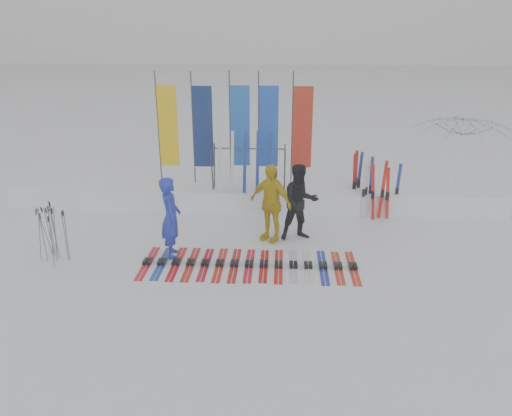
# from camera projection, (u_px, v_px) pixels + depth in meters

# --- Properties ---
(ground) EXTENTS (120.00, 120.00, 0.00)m
(ground) POSITION_uv_depth(u_px,v_px,m) (242.00, 279.00, 10.38)
(ground) COLOR white
(ground) RESTS_ON ground
(snow_bank) EXTENTS (14.00, 1.60, 0.60)m
(snow_bank) POSITION_uv_depth(u_px,v_px,m) (255.00, 195.00, 14.59)
(snow_bank) COLOR white
(snow_bank) RESTS_ON ground
(person_blue) EXTENTS (0.60, 0.77, 1.87)m
(person_blue) POSITION_uv_depth(u_px,v_px,m) (171.00, 218.00, 11.13)
(person_blue) COLOR #1D2CAB
(person_blue) RESTS_ON ground
(person_black) EXTENTS (1.08, 0.95, 1.89)m
(person_black) POSITION_uv_depth(u_px,v_px,m) (300.00, 203.00, 12.05)
(person_black) COLOR black
(person_black) RESTS_ON ground
(person_yellow) EXTENTS (1.20, 0.98, 1.91)m
(person_yellow) POSITION_uv_depth(u_px,v_px,m) (271.00, 203.00, 11.98)
(person_yellow) COLOR gold
(person_yellow) RESTS_ON ground
(tent_canopy) EXTENTS (3.14, 3.20, 2.66)m
(tent_canopy) POSITION_uv_depth(u_px,v_px,m) (460.00, 160.00, 14.30)
(tent_canopy) COLOR white
(tent_canopy) RESTS_ON ground
(ski_row) EXTENTS (4.69, 1.68, 0.07)m
(ski_row) POSITION_uv_depth(u_px,v_px,m) (249.00, 264.00, 10.95)
(ski_row) COLOR red
(ski_row) RESTS_ON ground
(pole_cluster) EXTENTS (0.68, 0.85, 1.25)m
(pole_cluster) POSITION_uv_depth(u_px,v_px,m) (52.00, 234.00, 11.10)
(pole_cluster) COLOR #595B60
(pole_cluster) RESTS_ON ground
(feather_flags) EXTENTS (4.41, 0.22, 3.20)m
(feather_flags) POSITION_uv_depth(u_px,v_px,m) (235.00, 127.00, 14.17)
(feather_flags) COLOR #383A3F
(feather_flags) RESTS_ON ground
(ski_rack) EXTENTS (2.04, 0.80, 1.23)m
(ski_rack) POSITION_uv_depth(u_px,v_px,m) (249.00, 163.00, 13.84)
(ski_rack) COLOR #383A3F
(ski_rack) RESTS_ON ground
(upright_skis) EXTENTS (1.21, 1.17, 1.67)m
(upright_skis) POSITION_uv_depth(u_px,v_px,m) (369.00, 186.00, 13.75)
(upright_skis) COLOR red
(upright_skis) RESTS_ON ground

